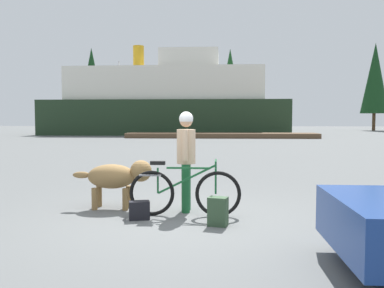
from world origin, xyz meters
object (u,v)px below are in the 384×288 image
dog (117,176)px  ferry_boat (168,103)px  handbag_pannier (139,210)px  person_cyclist (186,152)px  bicycle (184,192)px  sailboat_moored (120,130)px  backpack (218,211)px

dog → ferry_boat: size_ratio=0.06×
dog → ferry_boat: 35.03m
dog → handbag_pannier: bearing=-54.7°
person_cyclist → dog: bearing=173.8°
ferry_boat → handbag_pannier: bearing=-83.4°
bicycle → handbag_pannier: bicycle is taller
person_cyclist → ferry_boat: ferry_boat is taller
dog → bicycle: bearing=-22.0°
dog → ferry_boat: ferry_boat is taller
dog → sailboat_moored: size_ratio=0.19×
bicycle → handbag_pannier: (-0.69, -0.27, -0.25)m
sailboat_moored → person_cyclist: bearing=-74.1°
person_cyclist → bicycle: bearing=-90.9°
backpack → handbag_pannier: bearing=166.7°
person_cyclist → sailboat_moored: (-9.05, 31.71, -0.55)m
backpack → sailboat_moored: size_ratio=0.06×
person_cyclist → ferry_boat: size_ratio=0.07×
bicycle → handbag_pannier: 0.78m
backpack → bicycle: bearing=134.6°
bicycle → sailboat_moored: size_ratio=0.25×
dog → handbag_pannier: 1.04m
person_cyclist → sailboat_moored: 32.98m
dog → ferry_boat: bearing=95.9°
person_cyclist → handbag_pannier: person_cyclist is taller
handbag_pannier → ferry_boat: ferry_boat is taller
bicycle → dog: (-1.23, 0.50, 0.17)m
person_cyclist → backpack: size_ratio=3.99×
bicycle → person_cyclist: 0.73m
backpack → sailboat_moored: 34.02m
handbag_pannier → sailboat_moored: 33.41m
dog → ferry_boat: (-3.59, 34.75, 2.61)m
sailboat_moored → handbag_pannier: bearing=-75.5°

